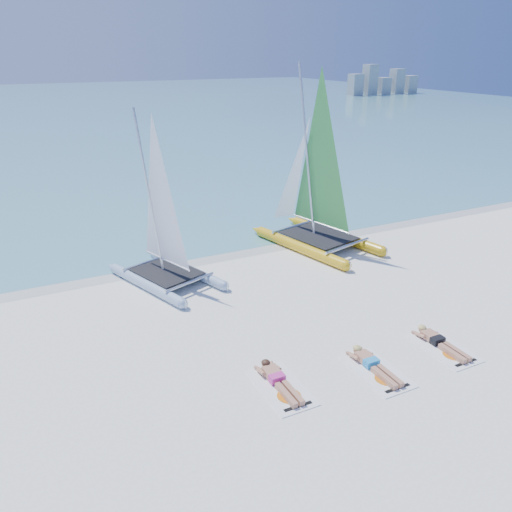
{
  "coord_description": "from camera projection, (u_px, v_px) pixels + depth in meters",
  "views": [
    {
      "loc": [
        -6.84,
        -11.09,
        7.31
      ],
      "look_at": [
        -0.81,
        1.2,
        1.63
      ],
      "focal_mm": 35.0,
      "sensor_mm": 36.0,
      "label": 1
    }
  ],
  "objects": [
    {
      "name": "ground",
      "position": [
        298.0,
        316.0,
        14.78
      ],
      "size": [
        140.0,
        140.0,
        0.0
      ],
      "primitive_type": "plane",
      "color": "white",
      "rests_on": "ground"
    },
    {
      "name": "sea",
      "position": [
        59.0,
        108.0,
        67.01
      ],
      "size": [
        140.0,
        115.0,
        0.01
      ],
      "primitive_type": "cube",
      "color": "#70BAB5",
      "rests_on": "ground"
    },
    {
      "name": "wet_sand_strip",
      "position": [
        226.0,
        253.0,
        19.34
      ],
      "size": [
        140.0,
        1.4,
        0.01
      ],
      "primitive_type": "cube",
      "color": "silver",
      "rests_on": "ground"
    },
    {
      "name": "distant_skyline",
      "position": [
        382.0,
        83.0,
        87.31
      ],
      "size": [
        14.0,
        2.0,
        5.0
      ],
      "color": "#98A0A7",
      "rests_on": "ground"
    },
    {
      "name": "catamaran_blue",
      "position": [
        162.0,
        232.0,
        16.4
      ],
      "size": [
        3.38,
        4.72,
        5.85
      ],
      "rotation": [
        0.0,
        0.0,
        0.35
      ],
      "color": "#AECEE5",
      "rests_on": "ground"
    },
    {
      "name": "catamaran_yellow",
      "position": [
        311.0,
        188.0,
        19.6
      ],
      "size": [
        3.68,
        5.78,
        7.17
      ],
      "rotation": [
        0.0,
        0.0,
        0.24
      ],
      "color": "yellow",
      "rests_on": "ground"
    },
    {
      "name": "towel_a",
      "position": [
        282.0,
        388.0,
        11.64
      ],
      "size": [
        1.0,
        1.85,
        0.02
      ],
      "primitive_type": "cube",
      "color": "white",
      "rests_on": "ground"
    },
    {
      "name": "sunbather_a",
      "position": [
        278.0,
        379.0,
        11.75
      ],
      "size": [
        0.37,
        1.73,
        0.26
      ],
      "color": "tan",
      "rests_on": "towel_a"
    },
    {
      "name": "towel_b",
      "position": [
        377.0,
        371.0,
        12.23
      ],
      "size": [
        1.0,
        1.85,
        0.02
      ],
      "primitive_type": "cube",
      "color": "white",
      "rests_on": "ground"
    },
    {
      "name": "sunbather_b",
      "position": [
        372.0,
        364.0,
        12.34
      ],
      "size": [
        0.37,
        1.73,
        0.26
      ],
      "color": "tan",
      "rests_on": "towel_b"
    },
    {
      "name": "towel_c",
      "position": [
        443.0,
        348.0,
        13.18
      ],
      "size": [
        1.0,
        1.85,
        0.02
      ],
      "primitive_type": "cube",
      "color": "white",
      "rests_on": "ground"
    },
    {
      "name": "sunbather_c",
      "position": [
        439.0,
        341.0,
        13.29
      ],
      "size": [
        0.37,
        1.73,
        0.26
      ],
      "color": "tan",
      "rests_on": "towel_c"
    }
  ]
}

